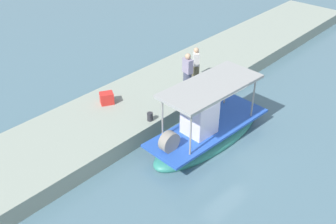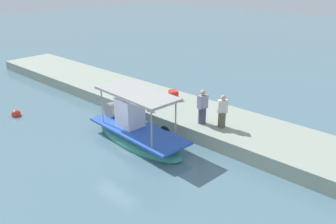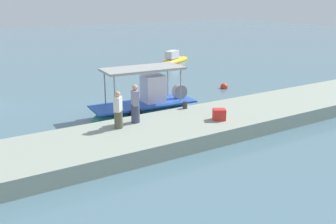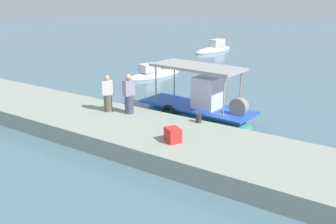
% 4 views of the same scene
% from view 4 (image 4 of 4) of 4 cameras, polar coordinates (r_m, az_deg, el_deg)
% --- Properties ---
extents(ground_plane, '(120.00, 120.00, 0.00)m').
position_cam_4_polar(ground_plane, '(18.45, 5.69, -0.88)').
color(ground_plane, slate).
extents(dock_quay, '(36.00, 3.98, 0.70)m').
position_cam_4_polar(dock_quay, '(14.98, -2.10, -3.82)').
color(dock_quay, '#96A090').
rests_on(dock_quay, ground_plane).
extents(main_fishing_boat, '(5.91, 2.28, 2.94)m').
position_cam_4_polar(main_fishing_boat, '(17.95, 4.48, 0.26)').
color(main_fishing_boat, teal).
rests_on(main_fishing_boat, ground_plane).
extents(fisherman_near_bollard, '(0.47, 0.54, 1.74)m').
position_cam_4_polar(fisherman_near_bollard, '(16.65, -5.84, 2.43)').
color(fisherman_near_bollard, '#40465D').
rests_on(fisherman_near_bollard, dock_quay).
extents(fisherman_by_crate, '(0.51, 0.51, 1.63)m').
position_cam_4_polar(fisherman_by_crate, '(17.08, -8.98, 2.51)').
color(fisherman_by_crate, brown).
rests_on(fisherman_by_crate, dock_quay).
extents(mooring_bollard, '(0.24, 0.24, 0.35)m').
position_cam_4_polar(mooring_bollard, '(15.61, 4.59, -0.92)').
color(mooring_bollard, '#2D2D33').
rests_on(mooring_bollard, dock_quay).
extents(cargo_crate, '(0.72, 0.68, 0.51)m').
position_cam_4_polar(cargo_crate, '(13.55, 0.73, -3.43)').
color(cargo_crate, red).
rests_on(cargo_crate, dock_quay).
extents(moored_boat_near, '(2.29, 5.52, 1.42)m').
position_cam_4_polar(moored_boat_near, '(39.36, 6.86, 9.27)').
color(moored_boat_near, white).
rests_on(moored_boat_near, ground_plane).
extents(moored_boat_mid, '(2.59, 4.78, 1.19)m').
position_cam_4_polar(moored_boat_mid, '(27.41, -2.15, 5.63)').
color(moored_boat_mid, white).
rests_on(moored_boat_mid, ground_plane).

